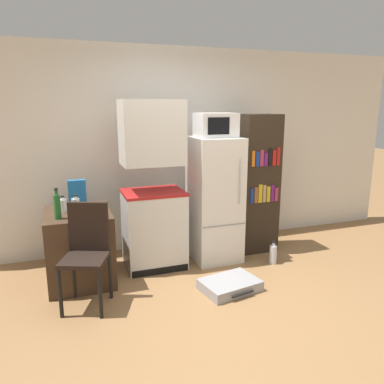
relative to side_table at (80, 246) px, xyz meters
The scene contains 15 objects.
ground_plane 1.83m from the side_table, 42.47° to the right, with size 24.00×24.00×0.00m, color olive.
wall_back 1.94m from the side_table, 27.61° to the left, with size 6.40×0.10×2.62m.
side_table is the anchor object (origin of this frame).
kitchen_hutch 1.01m from the side_table, ahead, with size 0.70×0.56×1.95m.
refrigerator 1.67m from the side_table, ahead, with size 0.56×0.62×1.52m.
microwave 2.06m from the side_table, ahead, with size 0.45×0.37×0.28m.
bookshelf 2.32m from the side_table, ahead, with size 0.48×0.40×1.78m.
bottle_green_tall 0.60m from the side_table, 131.96° to the right, with size 0.07×0.07×0.31m.
bottle_milk_white 0.49m from the side_table, behind, with size 0.07×0.07×0.18m.
bottle_clear_short 0.47m from the side_table, 148.50° to the right, with size 0.08×0.08×0.19m.
bowl 0.43m from the side_table, 11.83° to the right, with size 0.15×0.15×0.04m.
cereal_box 0.58m from the side_table, 84.79° to the left, with size 0.19×0.07×0.30m.
chair 0.57m from the side_table, 84.62° to the right, with size 0.52×0.52×0.99m.
suitcase_large_flat 1.67m from the side_table, 27.66° to the right, with size 0.65×0.51×0.11m.
water_bottle_front 2.27m from the side_table, ahead, with size 0.09×0.09×0.29m.
Camera 1 is at (-1.43, -2.80, 1.89)m, focal length 35.00 mm.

